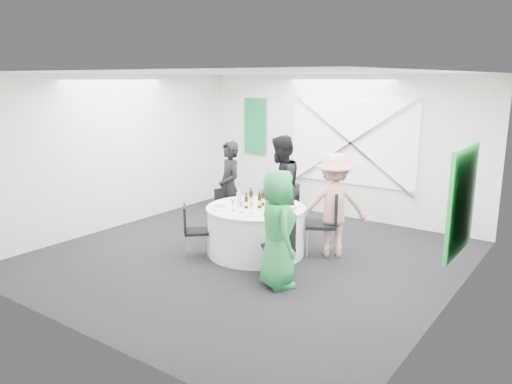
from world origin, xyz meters
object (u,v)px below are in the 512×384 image
Objects in this scene: banquet_table at (256,230)px; chair_front_left at (192,227)px; chair_back_left at (227,208)px; chair_back_right at (327,218)px; chair_back at (287,205)px; person_man_back at (281,186)px; person_man_back_left at (230,188)px; clear_water_bottle at (239,199)px; green_water_bottle at (267,201)px; chair_front_right at (280,244)px; person_woman_pink at (334,205)px; person_woman_green at (278,229)px.

banquet_table is 1.01m from chair_front_left.
chair_back_right is at bearing -61.83° from chair_back_left.
person_man_back reaches higher than chair_back.
banquet_table is at bearing 0.00° from person_man_back_left.
clear_water_bottle is (-0.25, -0.11, 0.49)m from banquet_table.
clear_water_bottle reaches higher than chair_back_right.
chair_back is 2.97× the size of green_water_bottle.
banquet_table is 1.14m from person_man_back.
chair_back is at bearing 64.11° from person_man_back_left.
banquet_table is 1.86× the size of chair_back_left.
person_man_back_left reaches higher than chair_front_right.
person_man_back reaches higher than clear_water_bottle.
chair_back reaches higher than chair_back_left.
chair_back_right is at bearing 34.98° from green_water_bottle.
chair_back is 0.51× the size of person_man_back.
chair_front_left is at bearing -115.12° from chair_back.
chair_back is at bearing -55.97° from person_woman_pink.
chair_back is 1.07× the size of chair_back_left.
chair_front_left is 1.24m from green_water_bottle.
person_woman_green is 1.42m from clear_water_bottle.
chair_front_right is at bearing -23.19° from person_woman_green.
chair_back_left is 1.00× the size of chair_front_right.
person_woman_pink is at bearing -50.83° from person_woman_green.
person_man_back is at bearing -60.91° from chair_front_left.
chair_back is at bearing 86.39° from clear_water_bottle.
clear_water_bottle is at bearing -101.73° from chair_back.
person_woman_pink is 1.03m from green_water_bottle.
person_woman_pink is (0.17, 1.26, 0.32)m from chair_front_right.
person_woman_pink is 5.33× the size of green_water_bottle.
chair_back is 0.57× the size of person_woman_green.
chair_front_right is at bearing -24.74° from clear_water_bottle.
green_water_bottle is (-0.76, -0.53, 0.27)m from chair_back_right.
person_man_back reaches higher than chair_back_left.
person_woman_green reaches higher than chair_front_left.
person_man_back_left is at bearing -87.48° from chair_front_right.
person_man_back_left reaches higher than banquet_table.
chair_front_left is at bearing -136.79° from banquet_table.
green_water_bottle is at bearing -95.86° from chair_front_left.
clear_water_bottle is (0.49, 0.58, 0.39)m from chair_front_left.
chair_back is 0.87× the size of chair_back_right.
chair_front_left is (0.23, -1.14, -0.01)m from chair_back_left.
person_woman_green is at bearing -29.61° from chair_back_right.
chair_front_right is 2.26m from person_man_back_left.
chair_back_left is 2.77× the size of green_water_bottle.
chair_back_right is (1.12, -0.62, 0.08)m from chair_back.
person_woman_pink is at bearing -96.04° from chair_front_left.
person_woman_green is (1.93, -1.30, 0.30)m from chair_back_left.
person_woman_green is at bearing -138.59° from chair_front_left.
chair_back_right reaches higher than chair_back.
green_water_bottle is (0.36, -1.14, 0.35)m from chair_back.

